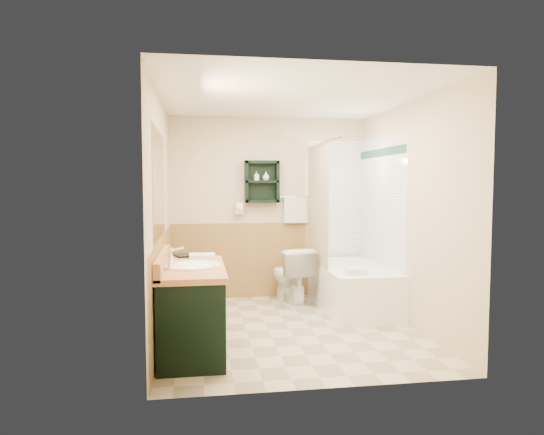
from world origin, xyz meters
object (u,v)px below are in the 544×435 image
at_px(wall_shelf, 262,182).
at_px(vanity_book, 176,247).
at_px(hair_dryer, 239,208).
at_px(vanity, 192,309).
at_px(toilet, 290,276).
at_px(soap_bottle_a, 256,178).
at_px(soap_bottle_b, 266,177).
at_px(bathtub, 354,288).

bearing_deg(wall_shelf, vanity_book, -127.77).
xyz_separation_m(wall_shelf, hair_dryer, (-0.30, 0.02, -0.35)).
distance_m(vanity, toilet, 2.01).
distance_m(wall_shelf, soap_bottle_a, 0.09).
height_order(vanity, soap_bottle_b, soap_bottle_b).
relative_size(hair_dryer, vanity_book, 1.12).
height_order(vanity, toilet, vanity).
xyz_separation_m(wall_shelf, bathtub, (1.03, -0.73, -1.29)).
distance_m(hair_dryer, vanity, 2.21).
xyz_separation_m(bathtub, soap_bottle_a, (-1.10, 0.73, 1.33)).
relative_size(hair_dryer, bathtub, 0.16).
distance_m(vanity, soap_bottle_b, 2.48).
height_order(vanity, bathtub, vanity).
xyz_separation_m(wall_shelf, vanity, (-0.89, -1.94, -1.16)).
xyz_separation_m(hair_dryer, vanity, (-0.59, -1.97, -0.81)).
bearing_deg(vanity_book, hair_dryer, 42.36).
bearing_deg(soap_bottle_b, vanity, -116.06).
bearing_deg(toilet, soap_bottle_a, -53.57).
bearing_deg(wall_shelf, hair_dryer, 175.24).
distance_m(hair_dryer, vanity_book, 1.62).
relative_size(hair_dryer, soap_bottle_b, 2.12).
xyz_separation_m(toilet, soap_bottle_a, (-0.39, 0.34, 1.24)).
bearing_deg(toilet, hair_dryer, -43.45).
distance_m(hair_dryer, soap_bottle_a, 0.45).
height_order(bathtub, vanity_book, vanity_book).
relative_size(wall_shelf, soap_bottle_b, 4.87).
relative_size(vanity, soap_bottle_b, 10.88).
bearing_deg(vanity, bathtub, 32.30).
height_order(wall_shelf, bathtub, wall_shelf).
bearing_deg(bathtub, vanity_book, -162.98).
bearing_deg(vanity, hair_dryer, 73.19).
bearing_deg(wall_shelf, toilet, -47.46).
distance_m(wall_shelf, hair_dryer, 0.46).
bearing_deg(vanity, toilet, 52.95).
xyz_separation_m(bathtub, vanity_book, (-2.08, -0.64, 0.63)).
height_order(vanity_book, soap_bottle_b, soap_bottle_b).
height_order(hair_dryer, bathtub, hair_dryer).
bearing_deg(hair_dryer, bathtub, -29.68).
bearing_deg(soap_bottle_b, hair_dryer, 175.14).
height_order(hair_dryer, vanity, hair_dryer).
bearing_deg(toilet, bathtub, 138.83).
bearing_deg(soap_bottle_a, bathtub, -33.42).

